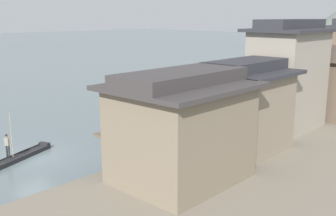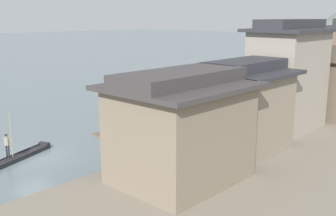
% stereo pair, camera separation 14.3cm
% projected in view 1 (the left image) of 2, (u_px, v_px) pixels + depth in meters
% --- Properties ---
extents(ground_plane, '(400.00, 400.00, 0.00)m').
position_uv_depth(ground_plane, '(32.00, 157.00, 28.01)').
color(ground_plane, slate).
extents(boat_foreground_poled, '(2.66, 5.50, 0.41)m').
position_uv_depth(boat_foreground_poled, '(19.00, 157.00, 27.57)').
color(boat_foreground_poled, '#232326').
rests_on(boat_foreground_poled, ground).
extents(boatman_person, '(0.52, 0.38, 3.04)m').
position_uv_depth(boatman_person, '(8.00, 143.00, 26.48)').
color(boatman_person, black).
rests_on(boatman_person, boat_foreground_poled).
extents(boat_moored_nearest, '(5.54, 3.48, 0.77)m').
position_uv_depth(boat_moored_nearest, '(210.00, 89.00, 52.28)').
color(boat_moored_nearest, '#423328').
rests_on(boat_moored_nearest, ground).
extents(boat_moored_second, '(3.93, 4.54, 0.52)m').
position_uv_depth(boat_moored_second, '(165.00, 100.00, 46.17)').
color(boat_moored_second, '#423328').
rests_on(boat_moored_second, ground).
extents(boat_moored_third, '(4.69, 4.19, 0.48)m').
position_uv_depth(boat_moored_third, '(176.00, 117.00, 38.53)').
color(boat_moored_third, brown).
rests_on(boat_moored_third, ground).
extents(house_waterfront_nearest, '(6.70, 7.68, 6.14)m').
position_uv_depth(house_waterfront_nearest, '(181.00, 128.00, 22.22)').
color(house_waterfront_nearest, '#7F705B').
rests_on(house_waterfront_nearest, riverbank_right).
extents(house_waterfront_second, '(5.91, 6.46, 6.14)m').
position_uv_depth(house_waterfront_second, '(244.00, 106.00, 27.38)').
color(house_waterfront_second, gray).
rests_on(house_waterfront_second, riverbank_right).
extents(house_waterfront_tall, '(5.20, 7.33, 8.74)m').
position_uv_depth(house_waterfront_tall, '(288.00, 76.00, 32.21)').
color(house_waterfront_tall, gray).
rests_on(house_waterfront_tall, riverbank_right).
extents(house_waterfront_narrow, '(6.69, 7.60, 6.14)m').
position_uv_depth(house_waterfront_narrow, '(332.00, 83.00, 37.20)').
color(house_waterfront_narrow, brown).
rests_on(house_waterfront_narrow, riverbank_right).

